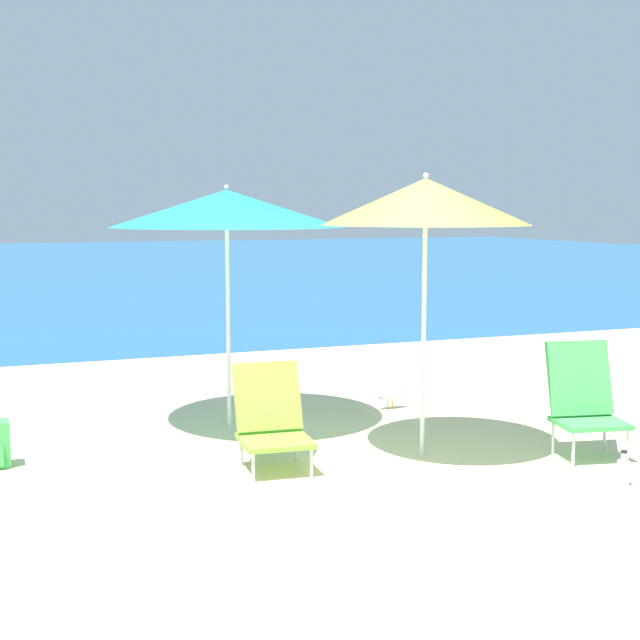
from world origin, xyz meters
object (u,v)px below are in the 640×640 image
(beach_chair_green, at_px, (584,398))
(beach_chair_lime, at_px, (271,419))
(water_bottle, at_px, (623,472))
(beach_umbrella_lime, at_px, (426,202))
(beach_umbrella_teal, at_px, (227,209))
(seagull, at_px, (391,394))

(beach_chair_green, relative_size, beach_chair_lime, 1.16)
(beach_chair_lime, xyz_separation_m, water_bottle, (2.12, -1.31, -0.27))
(beach_umbrella_lime, bearing_deg, beach_umbrella_teal, 129.73)
(beach_umbrella_lime, xyz_separation_m, seagull, (0.48, 1.53, -1.81))
(beach_umbrella_lime, bearing_deg, beach_chair_green, -21.75)
(water_bottle, xyz_separation_m, seagull, (-0.45, 2.73, 0.04))
(beach_chair_lime, bearing_deg, seagull, 45.32)
(beach_chair_green, bearing_deg, seagull, 120.29)
(beach_chair_green, relative_size, water_bottle, 3.54)
(beach_chair_lime, distance_m, water_bottle, 2.51)
(beach_chair_green, bearing_deg, beach_umbrella_teal, 152.89)
(water_bottle, relative_size, seagull, 0.92)
(water_bottle, bearing_deg, seagull, 99.35)
(beach_chair_lime, relative_size, water_bottle, 3.04)
(beach_chair_lime, bearing_deg, beach_chair_green, -8.86)
(beach_umbrella_lime, distance_m, water_bottle, 2.39)
(beach_umbrella_lime, height_order, water_bottle, beach_umbrella_lime)
(beach_chair_green, distance_m, seagull, 2.13)
(beach_umbrella_lime, relative_size, beach_chair_lime, 2.87)
(beach_chair_green, bearing_deg, water_bottle, -95.43)
(beach_chair_lime, height_order, seagull, beach_chair_lime)
(beach_umbrella_lime, relative_size, water_bottle, 8.75)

